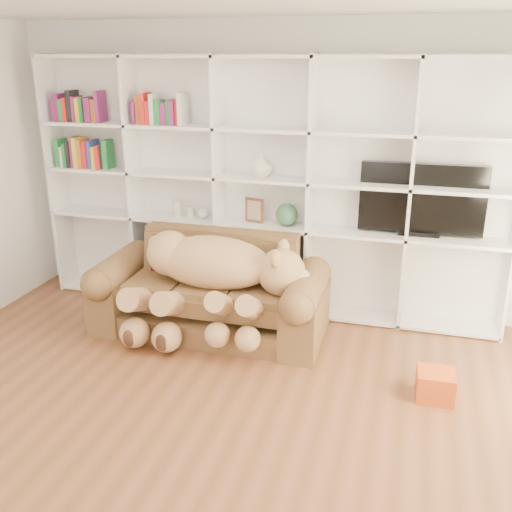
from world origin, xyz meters
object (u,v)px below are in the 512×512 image
(sofa, at_px, (211,296))
(gift_box, at_px, (435,385))
(tv, at_px, (422,200))
(teddy_bear, at_px, (211,275))

(sofa, bearing_deg, gift_box, -17.38)
(sofa, height_order, gift_box, sofa)
(gift_box, distance_m, tv, 1.67)
(teddy_bear, bearing_deg, sofa, 110.94)
(teddy_bear, xyz_separation_m, gift_box, (1.89, -0.44, -0.49))
(teddy_bear, relative_size, gift_box, 5.78)
(sofa, distance_m, tv, 2.06)
(gift_box, relative_size, tv, 0.25)
(sofa, bearing_deg, teddy_bear, -67.49)
(sofa, relative_size, gift_box, 7.63)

